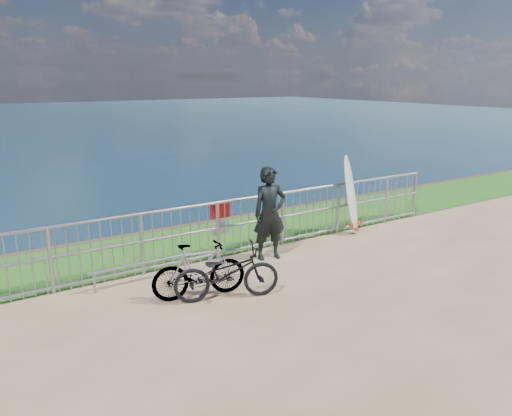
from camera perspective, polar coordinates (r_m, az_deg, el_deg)
grass_strip at (r=10.79m, az=-4.75°, el=-3.45°), size 120.00×120.00×0.00m
railing at (r=9.71m, az=-1.71°, el=-1.96°), size 10.06×0.10×1.13m
surfer at (r=9.37m, az=1.58°, el=-0.64°), size 0.72×0.55×1.77m
surfboard at (r=11.12m, az=10.85°, el=1.16°), size 0.59×0.56×1.75m
bicycle_near at (r=7.80m, az=-3.37°, el=-7.40°), size 1.75×1.06×0.87m
bicycle_far at (r=7.89m, az=-6.52°, el=-7.07°), size 1.55×0.72×0.90m
bike_rack at (r=8.63m, az=-12.95°, el=-6.45°), size 1.78×0.05×0.37m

